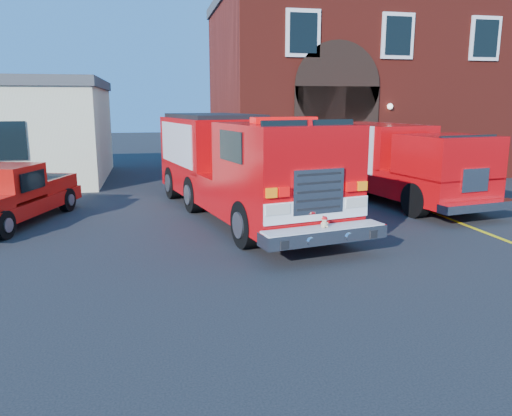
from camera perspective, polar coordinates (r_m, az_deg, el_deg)
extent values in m
plane|color=black|center=(11.26, -1.26, -5.26)|extent=(100.00, 100.00, 0.00)
cube|color=yellow|center=(14.72, 23.68, -2.15)|extent=(0.12, 3.00, 0.01)
cube|color=yellow|center=(17.19, 17.95, 0.16)|extent=(0.12, 3.00, 0.01)
cube|color=yellow|center=(19.79, 13.68, 1.88)|extent=(0.12, 3.00, 0.01)
cube|color=maroon|center=(26.93, 12.53, 13.03)|extent=(15.00, 10.00, 8.00)
cube|color=#434649|center=(27.36, 12.95, 21.85)|extent=(15.20, 10.20, 0.50)
cube|color=black|center=(20.98, 9.13, 8.11)|extent=(3.60, 0.12, 4.00)
cylinder|color=black|center=(20.95, 9.31, 13.57)|extent=(3.60, 0.12, 3.60)
cube|color=black|center=(20.60, 5.41, 19.29)|extent=(1.40, 0.10, 1.80)
cube|color=black|center=(22.10, 15.91, 18.40)|extent=(1.40, 0.10, 1.80)
cube|color=black|center=(24.16, 24.74, 17.19)|extent=(1.40, 0.10, 1.80)
cube|color=black|center=(20.23, -26.42, 6.90)|extent=(1.20, 0.10, 1.40)
cylinder|color=black|center=(11.59, -1.17, -1.89)|extent=(0.57, 1.17, 1.12)
cylinder|color=black|center=(12.59, 8.31, -0.91)|extent=(0.57, 1.17, 1.12)
cube|color=red|center=(14.90, -1.94, 2.38)|extent=(4.33, 9.48, 0.92)
cube|color=red|center=(16.95, -4.90, 7.48)|extent=(3.39, 4.90, 1.63)
cube|color=red|center=(12.06, 3.20, 6.00)|extent=(3.15, 3.70, 1.53)
cube|color=black|center=(10.91, 6.24, 7.48)|extent=(2.21, 0.53, 0.96)
cube|color=red|center=(12.01, 3.25, 10.01)|extent=(1.66, 0.67, 0.14)
cube|color=white|center=(10.79, 7.06, -0.24)|extent=(2.50, 0.57, 0.45)
cube|color=silver|center=(10.70, 7.14, 1.88)|extent=(1.21, 0.31, 0.96)
cube|color=silver|center=(10.66, 7.77, -3.05)|extent=(2.90, 1.12, 0.28)
cube|color=#B7B7BF|center=(16.58, -9.13, 7.28)|extent=(0.78, 3.60, 1.32)
cube|color=#B7B7BF|center=(17.40, -0.85, 7.63)|extent=(0.78, 3.60, 1.32)
sphere|color=#CEB47D|center=(10.61, 7.80, -1.88)|extent=(0.17, 0.17, 0.15)
sphere|color=#CEB47D|center=(10.58, 7.83, -1.33)|extent=(0.14, 0.14, 0.12)
sphere|color=#CEB47D|center=(10.56, 7.59, -1.11)|extent=(0.05, 0.05, 0.04)
sphere|color=#CEB47D|center=(10.60, 8.01, -1.07)|extent=(0.05, 0.05, 0.04)
ellipsoid|color=red|center=(10.57, 7.82, -1.13)|extent=(0.14, 0.14, 0.07)
cylinder|color=red|center=(10.57, 7.85, -1.23)|extent=(0.17, 0.17, 0.01)
cylinder|color=black|center=(13.85, -26.93, -1.76)|extent=(0.46, 0.77, 0.72)
cube|color=#A70F09|center=(15.62, -26.17, 0.24)|extent=(3.23, 5.29, 0.41)
cube|color=#A70F09|center=(15.29, -26.95, 2.69)|extent=(2.08, 2.06, 0.90)
cube|color=#A70F09|center=(16.79, -23.71, 2.44)|extent=(2.16, 2.32, 0.50)
cylinder|color=black|center=(15.45, 17.81, 0.85)|extent=(0.50, 1.08, 1.04)
cylinder|color=black|center=(16.82, 23.31, 1.31)|extent=(0.50, 1.08, 1.04)
cube|color=red|center=(18.08, 15.19, 3.44)|extent=(3.56, 7.82, 0.85)
cube|color=red|center=(19.11, 12.85, 7.26)|extent=(3.10, 5.03, 1.41)
cube|color=red|center=(15.94, 21.01, 5.58)|extent=(2.69, 2.62, 1.22)
cube|color=#B7B7BF|center=(18.48, 9.77, 6.94)|extent=(0.69, 3.91, 1.60)
cube|color=#B7B7BF|center=(19.81, 15.71, 6.99)|extent=(0.69, 3.91, 1.60)
cube|color=silver|center=(15.15, 24.10, 0.17)|extent=(2.58, 0.84, 0.24)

